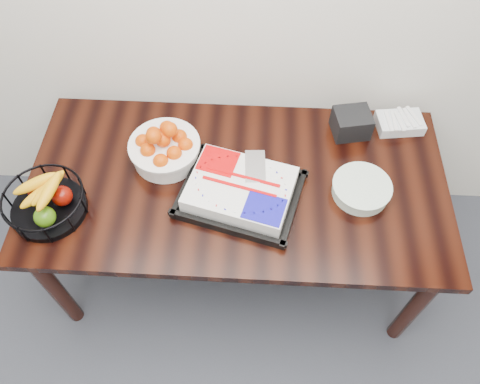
{
  "coord_description": "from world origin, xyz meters",
  "views": [
    {
      "loc": [
        0.08,
        0.84,
        2.38
      ],
      "look_at": [
        0.02,
        1.89,
        0.83
      ],
      "focal_mm": 35.0,
      "sensor_mm": 36.0,
      "label": 1
    }
  ],
  "objects_px": {
    "fruit_basket": "(45,201)",
    "cake_tray": "(240,191)",
    "plate_stack": "(361,189)",
    "napkin_box": "(351,123)",
    "table": "(237,192)",
    "tangerine_bowl": "(164,146)"
  },
  "relations": [
    {
      "from": "tangerine_bowl",
      "to": "table",
      "type": "bearing_deg",
      "value": -18.78
    },
    {
      "from": "table",
      "to": "plate_stack",
      "type": "bearing_deg",
      "value": -4.0
    },
    {
      "from": "plate_stack",
      "to": "napkin_box",
      "type": "bearing_deg",
      "value": 93.1
    },
    {
      "from": "napkin_box",
      "to": "plate_stack",
      "type": "bearing_deg",
      "value": -86.9
    },
    {
      "from": "fruit_basket",
      "to": "plate_stack",
      "type": "relative_size",
      "value": 1.31
    },
    {
      "from": "plate_stack",
      "to": "napkin_box",
      "type": "relative_size",
      "value": 1.54
    },
    {
      "from": "napkin_box",
      "to": "fruit_basket",
      "type": "bearing_deg",
      "value": -158.3
    },
    {
      "from": "tangerine_bowl",
      "to": "plate_stack",
      "type": "bearing_deg",
      "value": -9.79
    },
    {
      "from": "plate_stack",
      "to": "napkin_box",
      "type": "distance_m",
      "value": 0.35
    },
    {
      "from": "tangerine_bowl",
      "to": "fruit_basket",
      "type": "xyz_separation_m",
      "value": [
        -0.44,
        -0.3,
        -0.01
      ]
    },
    {
      "from": "table",
      "to": "cake_tray",
      "type": "xyz_separation_m",
      "value": [
        0.02,
        -0.08,
        0.13
      ]
    },
    {
      "from": "cake_tray",
      "to": "fruit_basket",
      "type": "distance_m",
      "value": 0.78
    },
    {
      "from": "fruit_basket",
      "to": "plate_stack",
      "type": "bearing_deg",
      "value": 6.97
    },
    {
      "from": "tangerine_bowl",
      "to": "plate_stack",
      "type": "xyz_separation_m",
      "value": [
        0.84,
        -0.14,
        -0.05
      ]
    },
    {
      "from": "cake_tray",
      "to": "fruit_basket",
      "type": "height_order",
      "value": "fruit_basket"
    },
    {
      "from": "plate_stack",
      "to": "cake_tray",
      "type": "bearing_deg",
      "value": -174.87
    },
    {
      "from": "fruit_basket",
      "to": "cake_tray",
      "type": "bearing_deg",
      "value": 8.16
    },
    {
      "from": "fruit_basket",
      "to": "napkin_box",
      "type": "bearing_deg",
      "value": 21.7
    },
    {
      "from": "tangerine_bowl",
      "to": "cake_tray",
      "type": "bearing_deg",
      "value": -29.33
    },
    {
      "from": "fruit_basket",
      "to": "plate_stack",
      "type": "xyz_separation_m",
      "value": [
        1.28,
        0.16,
        -0.04
      ]
    },
    {
      "from": "cake_tray",
      "to": "plate_stack",
      "type": "relative_size",
      "value": 2.26
    },
    {
      "from": "table",
      "to": "plate_stack",
      "type": "relative_size",
      "value": 7.31
    }
  ]
}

